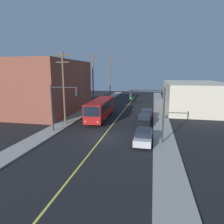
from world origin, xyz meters
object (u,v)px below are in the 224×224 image
object	(u,v)px
city_bus	(101,108)
utility_pole_mid	(93,78)
parked_car_black	(144,120)
parked_car_silver	(143,136)
utility_pole_far	(110,76)
traffic_signal_right_corner	(149,105)
parked_car_red	(146,114)
traffic_signal_left_corner	(63,100)
utility_pole_near	(64,85)

from	to	relation	value
city_bus	utility_pole_mid	size ratio (longest dim) A/B	1.06
city_bus	parked_car_black	xyz separation A→B (m)	(7.38, -2.99, -0.98)
city_bus	parked_car_silver	bearing A→B (deg)	-54.84
utility_pole_far	traffic_signal_right_corner	xyz separation A→B (m)	(12.97, -40.43, -2.33)
city_bus	traffic_signal_right_corner	xyz separation A→B (m)	(8.13, -10.48, 2.49)
city_bus	parked_car_silver	world-z (taller)	city_bus
parked_car_red	utility_pole_mid	world-z (taller)	utility_pole_mid
utility_pole_mid	traffic_signal_left_corner	size ratio (longest dim) A/B	1.92
city_bus	parked_car_red	xyz separation A→B (m)	(7.54, 1.36, -0.98)
parked_car_red	traffic_signal_right_corner	xyz separation A→B (m)	(0.60, -11.84, 3.46)
parked_car_silver	parked_car_red	world-z (taller)	same
city_bus	utility_pole_mid	distance (m)	12.27
parked_car_silver	traffic_signal_left_corner	xyz separation A→B (m)	(-10.34, 2.27, 3.46)
parked_car_black	traffic_signal_right_corner	bearing A→B (deg)	-84.26
parked_car_silver	traffic_signal_right_corner	distance (m)	3.52
parked_car_silver	utility_pole_far	world-z (taller)	utility_pole_far
city_bus	utility_pole_far	distance (m)	30.72
parked_car_silver	parked_car_red	xyz separation A→B (m)	(-0.12, 12.23, 0.00)
city_bus	utility_pole_far	bearing A→B (deg)	99.18
parked_car_red	traffic_signal_right_corner	distance (m)	12.35
parked_car_red	utility_pole_mid	xyz separation A→B (m)	(-11.99, 9.10, 5.60)
parked_car_silver	traffic_signal_right_corner	bearing A→B (deg)	39.13
parked_car_silver	parked_car_black	bearing A→B (deg)	92.00
utility_pole_far	parked_car_red	bearing A→B (deg)	-66.59
parked_car_silver	utility_pole_mid	xyz separation A→B (m)	(-12.11, 21.33, 5.60)
utility_pole_far	traffic_signal_left_corner	world-z (taller)	utility_pole_far
parked_car_red	utility_pole_far	xyz separation A→B (m)	(-12.37, 28.58, 5.80)
parked_car_black	traffic_signal_left_corner	size ratio (longest dim) A/B	0.74
traffic_signal_left_corner	traffic_signal_right_corner	distance (m)	10.98
parked_car_red	traffic_signal_left_corner	xyz separation A→B (m)	(-10.22, -9.96, 3.46)
city_bus	utility_pole_mid	xyz separation A→B (m)	(-4.45, 10.46, 4.62)
city_bus	utility_pole_near	xyz separation A→B (m)	(-4.23, -4.81, 4.07)
utility_pole_far	traffic_signal_right_corner	world-z (taller)	utility_pole_far
utility_pole_mid	traffic_signal_right_corner	distance (m)	24.53
city_bus	traffic_signal_left_corner	xyz separation A→B (m)	(-2.69, -8.60, 2.49)
parked_car_black	parked_car_red	bearing A→B (deg)	87.95
parked_car_red	parked_car_black	bearing A→B (deg)	-92.05
utility_pole_near	utility_pole_far	bearing A→B (deg)	91.00
parked_car_red	utility_pole_near	xyz separation A→B (m)	(-11.77, -6.17, 5.04)
parked_car_silver	traffic_signal_left_corner	distance (m)	11.14
city_bus	parked_car_black	distance (m)	8.02
parked_car_black	utility_pole_far	xyz separation A→B (m)	(-12.22, 32.94, 5.80)
traffic_signal_left_corner	traffic_signal_right_corner	world-z (taller)	same
utility_pole_near	traffic_signal_right_corner	bearing A→B (deg)	-24.63
parked_car_black	utility_pole_far	size ratio (longest dim) A/B	0.37
parked_car_black	parked_car_red	xyz separation A→B (m)	(0.16, 4.35, 0.00)
parked_car_silver	parked_car_black	xyz separation A→B (m)	(-0.27, 7.88, 0.00)
city_bus	utility_pole_near	world-z (taller)	utility_pole_near
utility_pole_near	utility_pole_far	size ratio (longest dim) A/B	0.88
parked_car_black	utility_pole_far	bearing A→B (deg)	110.35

